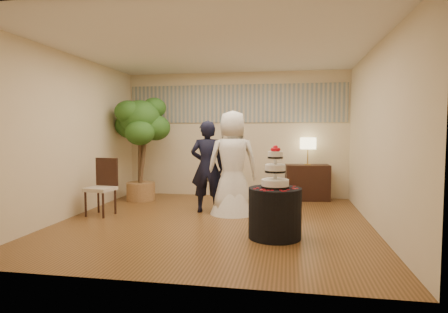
% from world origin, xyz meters
% --- Properties ---
extents(floor, '(5.00, 5.00, 0.00)m').
position_xyz_m(floor, '(0.00, 0.00, 0.00)').
color(floor, brown).
rests_on(floor, ground).
extents(ceiling, '(5.00, 5.00, 0.00)m').
position_xyz_m(ceiling, '(0.00, 0.00, 2.80)').
color(ceiling, white).
rests_on(ceiling, wall_back).
extents(wall_back, '(5.00, 0.06, 2.80)m').
position_xyz_m(wall_back, '(0.00, 2.50, 1.40)').
color(wall_back, beige).
rests_on(wall_back, ground).
extents(wall_front, '(5.00, 0.06, 2.80)m').
position_xyz_m(wall_front, '(0.00, -2.50, 1.40)').
color(wall_front, beige).
rests_on(wall_front, ground).
extents(wall_left, '(0.06, 5.00, 2.80)m').
position_xyz_m(wall_left, '(-2.50, 0.00, 1.40)').
color(wall_left, beige).
rests_on(wall_left, ground).
extents(wall_right, '(0.06, 5.00, 2.80)m').
position_xyz_m(wall_right, '(2.50, 0.00, 1.40)').
color(wall_right, beige).
rests_on(wall_right, ground).
extents(mural_border, '(4.90, 0.02, 0.85)m').
position_xyz_m(mural_border, '(0.00, 2.48, 2.10)').
color(mural_border, '#989A8D').
rests_on(mural_border, wall_back).
extents(groom, '(0.63, 0.44, 1.68)m').
position_xyz_m(groom, '(-0.26, 0.71, 0.84)').
color(groom, black).
rests_on(groom, floor).
extents(bride, '(1.10, 1.04, 1.85)m').
position_xyz_m(bride, '(0.21, 0.66, 0.92)').
color(bride, white).
rests_on(bride, floor).
extents(cake_table, '(0.97, 0.97, 0.70)m').
position_xyz_m(cake_table, '(1.01, -0.74, 0.35)').
color(cake_table, black).
rests_on(cake_table, floor).
extents(wedding_cake, '(0.39, 0.39, 0.59)m').
position_xyz_m(wedding_cake, '(1.01, -0.74, 1.00)').
color(wedding_cake, white).
rests_on(wedding_cake, cake_table).
extents(console, '(0.96, 0.50, 0.77)m').
position_xyz_m(console, '(1.60, 2.23, 0.38)').
color(console, black).
rests_on(console, floor).
extents(table_lamp, '(0.32, 0.32, 0.58)m').
position_xyz_m(table_lamp, '(1.60, 2.23, 1.06)').
color(table_lamp, beige).
rests_on(table_lamp, console).
extents(ficus_tree, '(1.36, 1.36, 2.25)m').
position_xyz_m(ficus_tree, '(-1.92, 1.61, 1.13)').
color(ficus_tree, '#2A581B').
rests_on(ficus_tree, floor).
extents(side_chair, '(0.52, 0.54, 1.00)m').
position_xyz_m(side_chair, '(-2.06, 0.13, 0.50)').
color(side_chair, black).
rests_on(side_chair, floor).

